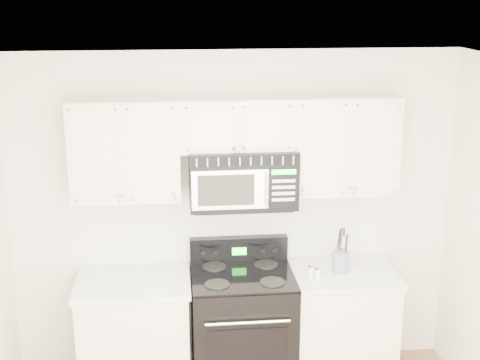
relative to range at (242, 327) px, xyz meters
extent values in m
cube|color=silver|center=(-0.03, -1.42, 2.12)|extent=(3.50, 3.50, 0.01)
cube|color=#F6F1CD|center=(-0.03, 0.33, 0.82)|extent=(3.50, 0.01, 2.60)
cube|color=beige|center=(-0.83, 0.01, -0.04)|extent=(0.82, 0.63, 0.88)
cube|color=silver|center=(-0.83, 0.01, 0.42)|extent=(0.86, 0.65, 0.04)
cube|color=beige|center=(0.77, 0.01, -0.04)|extent=(0.82, 0.63, 0.88)
cube|color=silver|center=(0.77, 0.01, 0.42)|extent=(0.86, 0.65, 0.04)
cube|color=black|center=(0.00, -0.01, -0.02)|extent=(0.78, 0.67, 0.92)
cube|color=black|center=(0.00, -0.35, -0.03)|extent=(0.60, 0.01, 0.41)
cylinder|color=silver|center=(0.00, -0.37, 0.24)|extent=(0.62, 0.02, 0.02)
cube|color=black|center=(0.00, -0.01, 0.44)|extent=(0.78, 0.67, 0.02)
cube|color=black|center=(0.00, 0.29, 0.54)|extent=(0.78, 0.08, 0.21)
cube|color=#11DF25|center=(0.00, 0.24, 0.54)|extent=(0.11, 0.00, 0.06)
cube|color=beige|center=(-0.85, 0.16, 1.41)|extent=(0.80, 0.33, 0.75)
cube|color=beige|center=(0.79, 0.16, 1.41)|extent=(0.80, 0.33, 0.75)
cube|color=beige|center=(-0.03, 0.16, 1.59)|extent=(0.84, 0.33, 0.39)
sphere|color=gold|center=(-0.87, -0.02, 1.12)|extent=(0.03, 0.03, 0.03)
sphere|color=gold|center=(-0.51, -0.02, 1.12)|extent=(0.03, 0.03, 0.03)
sphere|color=gold|center=(0.45, -0.02, 1.12)|extent=(0.03, 0.03, 0.03)
sphere|color=gold|center=(0.81, -0.02, 1.12)|extent=(0.03, 0.03, 0.03)
sphere|color=gold|center=(-0.06, -0.02, 1.46)|extent=(0.03, 0.03, 0.03)
sphere|color=gold|center=(0.00, -0.02, 1.46)|extent=(0.03, 0.03, 0.03)
cylinder|color=#B3091C|center=(-0.05, -0.02, 1.40)|extent=(0.00, 0.00, 0.11)
sphere|color=gold|center=(-0.05, -0.02, 1.34)|extent=(0.03, 0.03, 0.03)
cube|color=black|center=(0.01, 0.13, 1.19)|extent=(0.80, 0.40, 0.44)
cube|color=beige|center=(0.01, -0.06, 1.36)|extent=(0.78, 0.01, 0.08)
cube|color=#B8B7C0|center=(-0.10, -0.07, 1.15)|extent=(0.56, 0.01, 0.29)
cube|color=black|center=(-0.13, -0.08, 1.15)|extent=(0.41, 0.01, 0.23)
cube|color=black|center=(0.29, -0.07, 1.15)|extent=(0.22, 0.01, 0.29)
cube|color=#11DF25|center=(0.29, -0.08, 1.28)|extent=(0.18, 0.00, 0.04)
cylinder|color=silver|center=(0.17, -0.11, 1.15)|extent=(0.02, 0.02, 0.25)
cylinder|color=slate|center=(0.76, 0.01, 0.52)|extent=(0.13, 0.13, 0.17)
cylinder|color=#AD7143|center=(0.80, 0.01, 0.60)|extent=(0.01, 0.01, 0.29)
cylinder|color=black|center=(0.74, 0.04, 0.61)|extent=(0.01, 0.01, 0.31)
cylinder|color=#AD7143|center=(0.74, -0.03, 0.62)|extent=(0.01, 0.01, 0.34)
cylinder|color=black|center=(0.80, 0.01, 0.60)|extent=(0.01, 0.01, 0.29)
cylinder|color=#AD7143|center=(0.74, 0.04, 0.61)|extent=(0.01, 0.01, 0.31)
cylinder|color=black|center=(0.75, -0.03, 0.62)|extent=(0.01, 0.01, 0.34)
cylinder|color=silver|center=(0.56, -0.12, 0.48)|extent=(0.04, 0.04, 0.08)
cylinder|color=silver|center=(0.56, -0.12, 0.53)|extent=(0.04, 0.04, 0.02)
cylinder|color=silver|center=(0.52, -0.08, 0.48)|extent=(0.04, 0.04, 0.09)
cylinder|color=silver|center=(0.52, -0.08, 0.53)|extent=(0.04, 0.04, 0.02)
camera|label=1|loc=(-0.50, -4.67, 2.57)|focal=50.00mm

